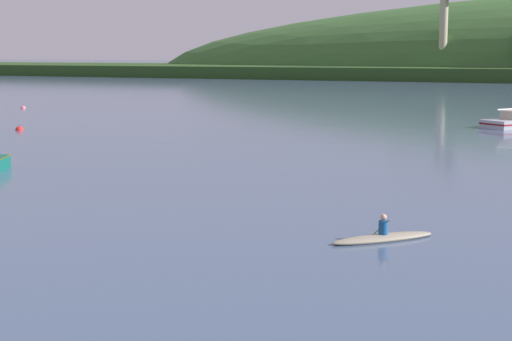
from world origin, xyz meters
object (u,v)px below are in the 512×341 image
Objects in this scene: mooring_buoy_midchannel at (19,130)px; mooring_buoy_far_upstream at (23,108)px; dockside_crane at (442,33)px; canoe_with_paddler at (383,237)px.

mooring_buoy_far_upstream is at bearing 131.44° from mooring_buoy_midchannel.
canoe_with_paddler is (36.21, -173.05, -11.29)m from dockside_crane.
mooring_buoy_midchannel is 27.50m from mooring_buoy_far_upstream.
canoe_with_paddler is 4.64× the size of mooring_buoy_midchannel.
mooring_buoy_far_upstream is (-56.61, 45.23, -0.10)m from canoe_with_paddler.
canoe_with_paddler reaches higher than mooring_buoy_midchannel.
mooring_buoy_far_upstream is at bearing 92.92° from canoe_with_paddler.
mooring_buoy_far_upstream is (-20.40, -127.82, -11.38)m from dockside_crane.
canoe_with_paddler is at bearing 107.53° from dockside_crane.
mooring_buoy_midchannel is at bearing 94.86° from dockside_crane.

